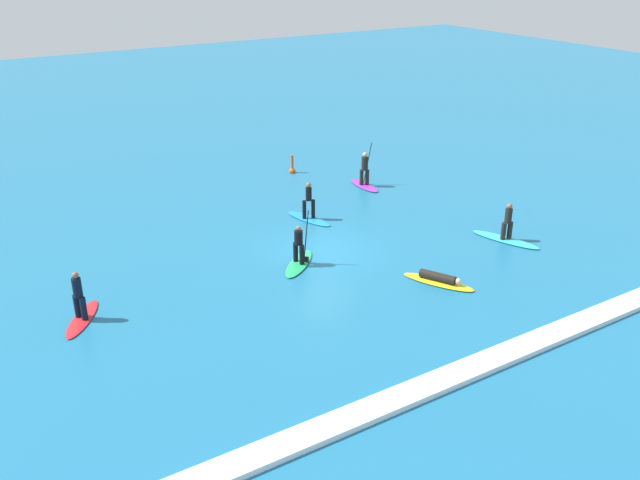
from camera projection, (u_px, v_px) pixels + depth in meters
name	position (u px, v px, depth m)	size (l,w,h in m)	color
ground_plane	(320.00, 251.00, 28.64)	(120.00, 120.00, 0.00)	#1E6B93
surfer_on_red_board	(80.00, 307.00, 23.26)	(2.02, 2.57, 1.84)	red
surfer_on_teal_board	(506.00, 233.00, 29.46)	(1.66, 3.16, 1.73)	#33C6CC
surfer_on_green_board	(299.00, 255.00, 27.27)	(2.46, 2.34, 2.34)	#23B266
surfer_on_blue_board	(309.00, 211.00, 31.66)	(1.37, 2.75, 1.83)	#1E8CD1
surfer_on_purple_board	(364.00, 177.00, 35.90)	(0.95, 2.45, 2.28)	purple
surfer_on_yellow_board	(439.00, 280.00, 25.89)	(1.95, 2.85, 0.43)	yellow
marker_buoy	(292.00, 169.00, 38.11)	(0.37, 0.37, 1.12)	#E55119
wave_crest	(488.00, 362.00, 20.99)	(21.98, 0.90, 0.18)	white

